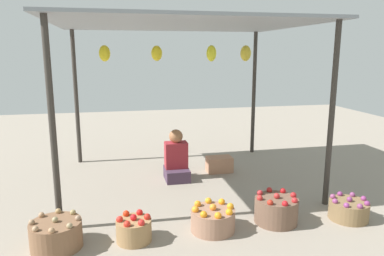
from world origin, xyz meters
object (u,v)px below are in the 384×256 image
(basket_oranges, at_px, (213,219))
(basket_purple_onions, at_px, (349,210))
(basket_red_tomatoes, at_px, (134,229))
(vendor_person, at_px, (176,160))
(wooden_crate_near_vendor, at_px, (219,164))
(basket_red_apples, at_px, (276,210))
(basket_potatoes, at_px, (56,234))

(basket_oranges, distance_m, basket_purple_onions, 1.64)
(basket_red_tomatoes, bearing_deg, basket_oranges, 3.27)
(vendor_person, xyz_separation_m, basket_red_tomatoes, (-0.75, -1.78, -0.17))
(vendor_person, xyz_separation_m, wooden_crate_near_vendor, (0.75, 0.21, -0.17))
(basket_purple_onions, bearing_deg, basket_oranges, 177.93)
(basket_oranges, height_order, wooden_crate_near_vendor, basket_oranges)
(basket_red_apples, bearing_deg, basket_red_tomatoes, -176.80)
(vendor_person, height_order, basket_potatoes, vendor_person)
(basket_red_tomatoes, height_order, wooden_crate_near_vendor, basket_red_tomatoes)
(basket_potatoes, relative_size, wooden_crate_near_vendor, 1.24)
(basket_red_tomatoes, distance_m, basket_red_apples, 1.63)
(basket_purple_onions, height_order, wooden_crate_near_vendor, basket_purple_onions)
(basket_red_tomatoes, distance_m, wooden_crate_near_vendor, 2.48)
(vendor_person, height_order, basket_red_apples, vendor_person)
(basket_red_tomatoes, xyz_separation_m, basket_oranges, (0.86, 0.05, 0.00))
(wooden_crate_near_vendor, bearing_deg, basket_red_apples, -86.18)
(vendor_person, height_order, wooden_crate_near_vendor, vendor_person)
(basket_red_apples, xyz_separation_m, wooden_crate_near_vendor, (-0.13, 1.89, -0.03))
(basket_oranges, bearing_deg, vendor_person, 93.68)
(vendor_person, bearing_deg, wooden_crate_near_vendor, 15.35)
(basket_purple_onions, bearing_deg, basket_potatoes, 179.36)
(basket_red_tomatoes, relative_size, basket_oranges, 0.75)
(basket_oranges, xyz_separation_m, wooden_crate_near_vendor, (0.64, 1.93, -0.01))
(basket_potatoes, xyz_separation_m, wooden_crate_near_vendor, (2.27, 1.96, -0.02))
(vendor_person, xyz_separation_m, basket_potatoes, (-1.52, -1.75, -0.16))
(vendor_person, height_order, basket_purple_onions, vendor_person)
(basket_oranges, bearing_deg, basket_red_apples, 3.11)
(basket_red_tomatoes, distance_m, basket_oranges, 0.86)
(vendor_person, relative_size, basket_purple_onions, 1.73)
(basket_purple_onions, distance_m, wooden_crate_near_vendor, 2.23)
(vendor_person, bearing_deg, basket_red_apples, -62.54)
(basket_oranges, bearing_deg, basket_red_tomatoes, -176.73)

